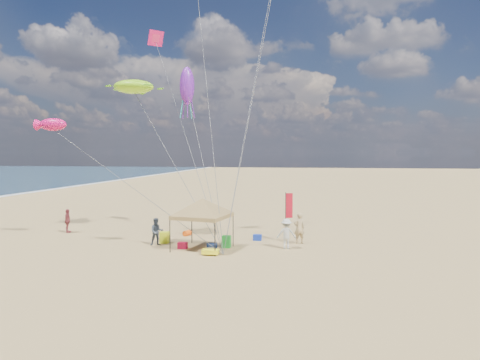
{
  "coord_description": "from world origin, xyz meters",
  "views": [
    {
      "loc": [
        4.38,
        -22.6,
        5.64
      ],
      "look_at": [
        0.0,
        3.0,
        4.0
      ],
      "focal_mm": 32.62,
      "sensor_mm": 36.0,
      "label": 1
    }
  ],
  "objects_px": {
    "cooler_red": "(183,245)",
    "person_near_c": "(286,234)",
    "cooler_blue": "(257,237)",
    "person_near_b": "(157,232)",
    "beach_cart": "(210,252)",
    "feather_flag": "(288,209)",
    "chair_green": "(226,242)",
    "person_near_a": "(299,228)",
    "person_far_a": "(68,221)",
    "canopy_tent": "(202,200)",
    "chair_yellow": "(164,237)"
  },
  "relations": [
    {
      "from": "person_near_a",
      "to": "person_near_c",
      "type": "height_order",
      "value": "person_near_a"
    },
    {
      "from": "cooler_blue",
      "to": "person_near_a",
      "type": "bearing_deg",
      "value": -10.63
    },
    {
      "from": "cooler_red",
      "to": "chair_yellow",
      "type": "relative_size",
      "value": 0.77
    },
    {
      "from": "chair_yellow",
      "to": "person_near_b",
      "type": "xyz_separation_m",
      "value": [
        -0.23,
        -0.71,
        0.48
      ]
    },
    {
      "from": "cooler_blue",
      "to": "canopy_tent",
      "type": "bearing_deg",
      "value": -132.75
    },
    {
      "from": "chair_green",
      "to": "person_near_a",
      "type": "bearing_deg",
      "value": 23.76
    },
    {
      "from": "person_far_a",
      "to": "feather_flag",
      "type": "bearing_deg",
      "value": -114.71
    },
    {
      "from": "cooler_blue",
      "to": "person_near_c",
      "type": "height_order",
      "value": "person_near_c"
    },
    {
      "from": "feather_flag",
      "to": "person_near_c",
      "type": "distance_m",
      "value": 2.4
    },
    {
      "from": "beach_cart",
      "to": "person_near_a",
      "type": "distance_m",
      "value": 6.18
    },
    {
      "from": "canopy_tent",
      "to": "chair_yellow",
      "type": "xyz_separation_m",
      "value": [
        -2.79,
        1.29,
        -2.52
      ]
    },
    {
      "from": "canopy_tent",
      "to": "beach_cart",
      "type": "bearing_deg",
      "value": -60.01
    },
    {
      "from": "person_near_b",
      "to": "feather_flag",
      "type": "bearing_deg",
      "value": -10.02
    },
    {
      "from": "feather_flag",
      "to": "person_near_c",
      "type": "height_order",
      "value": "feather_flag"
    },
    {
      "from": "canopy_tent",
      "to": "feather_flag",
      "type": "xyz_separation_m",
      "value": [
        4.79,
        3.03,
        -0.77
      ]
    },
    {
      "from": "cooler_red",
      "to": "person_far_a",
      "type": "distance_m",
      "value": 10.19
    },
    {
      "from": "person_near_b",
      "to": "person_far_a",
      "type": "height_order",
      "value": "person_far_a"
    },
    {
      "from": "person_near_a",
      "to": "person_far_a",
      "type": "distance_m",
      "value": 16.23
    },
    {
      "from": "person_near_a",
      "to": "person_near_c",
      "type": "distance_m",
      "value": 1.74
    },
    {
      "from": "chair_yellow",
      "to": "person_far_a",
      "type": "height_order",
      "value": "person_far_a"
    },
    {
      "from": "canopy_tent",
      "to": "chair_green",
      "type": "xyz_separation_m",
      "value": [
        1.28,
        0.7,
        -2.52
      ]
    },
    {
      "from": "feather_flag",
      "to": "cooler_red",
      "type": "bearing_deg",
      "value": -152.46
    },
    {
      "from": "feather_flag",
      "to": "person_far_a",
      "type": "distance_m",
      "value": 15.55
    },
    {
      "from": "canopy_tent",
      "to": "person_near_c",
      "type": "xyz_separation_m",
      "value": [
        4.81,
        0.96,
        -1.98
      ]
    },
    {
      "from": "person_near_a",
      "to": "chair_green",
      "type": "bearing_deg",
      "value": 0.49
    },
    {
      "from": "person_near_b",
      "to": "beach_cart",
      "type": "bearing_deg",
      "value": -54.66
    },
    {
      "from": "feather_flag",
      "to": "person_near_b",
      "type": "xyz_separation_m",
      "value": [
        -7.81,
        -2.45,
        -1.26
      ]
    },
    {
      "from": "canopy_tent",
      "to": "beach_cart",
      "type": "xyz_separation_m",
      "value": [
        0.8,
        -1.39,
        -2.67
      ]
    },
    {
      "from": "feather_flag",
      "to": "person_far_a",
      "type": "relative_size",
      "value": 1.87
    },
    {
      "from": "chair_yellow",
      "to": "person_far_a",
      "type": "bearing_deg",
      "value": 164.46
    },
    {
      "from": "feather_flag",
      "to": "cooler_red",
      "type": "distance_m",
      "value": 7.0
    },
    {
      "from": "cooler_red",
      "to": "person_far_a",
      "type": "relative_size",
      "value": 0.32
    },
    {
      "from": "feather_flag",
      "to": "person_near_c",
      "type": "relative_size",
      "value": 1.78
    },
    {
      "from": "cooler_red",
      "to": "person_near_c",
      "type": "relative_size",
      "value": 0.31
    },
    {
      "from": "cooler_blue",
      "to": "chair_yellow",
      "type": "relative_size",
      "value": 0.77
    },
    {
      "from": "canopy_tent",
      "to": "person_near_c",
      "type": "bearing_deg",
      "value": 11.24
    },
    {
      "from": "canopy_tent",
      "to": "person_near_b",
      "type": "distance_m",
      "value": 3.69
    },
    {
      "from": "cooler_red",
      "to": "person_near_c",
      "type": "bearing_deg",
      "value": 9.88
    },
    {
      "from": "feather_flag",
      "to": "cooler_blue",
      "type": "relative_size",
      "value": 5.82
    },
    {
      "from": "cooler_red",
      "to": "chair_yellow",
      "type": "height_order",
      "value": "chair_yellow"
    },
    {
      "from": "cooler_red",
      "to": "chair_green",
      "type": "relative_size",
      "value": 0.77
    },
    {
      "from": "beach_cart",
      "to": "person_near_b",
      "type": "xyz_separation_m",
      "value": [
        -3.82,
        1.97,
        0.63
      ]
    },
    {
      "from": "feather_flag",
      "to": "canopy_tent",
      "type": "bearing_deg",
      "value": -147.69
    },
    {
      "from": "canopy_tent",
      "to": "chair_yellow",
      "type": "distance_m",
      "value": 3.97
    },
    {
      "from": "canopy_tent",
      "to": "cooler_red",
      "type": "relative_size",
      "value": 10.18
    },
    {
      "from": "person_near_b",
      "to": "person_far_a",
      "type": "relative_size",
      "value": 0.99
    },
    {
      "from": "cooler_blue",
      "to": "chair_green",
      "type": "relative_size",
      "value": 0.77
    },
    {
      "from": "chair_yellow",
      "to": "beach_cart",
      "type": "height_order",
      "value": "chair_yellow"
    },
    {
      "from": "person_near_c",
      "to": "beach_cart",
      "type": "bearing_deg",
      "value": 26.27
    },
    {
      "from": "cooler_blue",
      "to": "beach_cart",
      "type": "bearing_deg",
      "value": -114.48
    }
  ]
}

